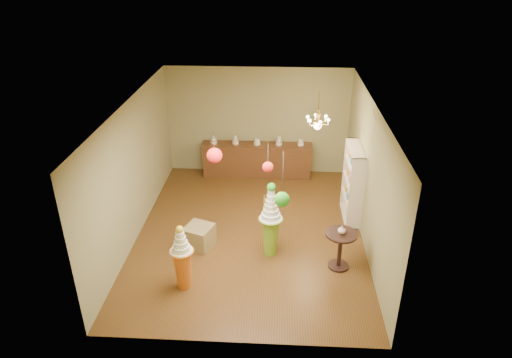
# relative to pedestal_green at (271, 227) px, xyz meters

# --- Properties ---
(floor) EXTENTS (6.50, 6.50, 0.00)m
(floor) POSITION_rel_pedestal_green_xyz_m (-0.48, 0.78, -0.66)
(floor) COLOR #573717
(floor) RESTS_ON ground
(ceiling) EXTENTS (6.50, 6.50, 0.00)m
(ceiling) POSITION_rel_pedestal_green_xyz_m (-0.48, 0.78, 2.34)
(ceiling) COLOR white
(ceiling) RESTS_ON ground
(wall_back) EXTENTS (5.00, 0.04, 3.00)m
(wall_back) POSITION_rel_pedestal_green_xyz_m (-0.48, 4.03, 0.84)
(wall_back) COLOR #959265
(wall_back) RESTS_ON ground
(wall_front) EXTENTS (5.00, 0.04, 3.00)m
(wall_front) POSITION_rel_pedestal_green_xyz_m (-0.48, -2.47, 0.84)
(wall_front) COLOR #959265
(wall_front) RESTS_ON ground
(wall_left) EXTENTS (0.04, 6.50, 3.00)m
(wall_left) POSITION_rel_pedestal_green_xyz_m (-2.98, 0.78, 0.84)
(wall_left) COLOR #959265
(wall_left) RESTS_ON ground
(wall_right) EXTENTS (0.04, 6.50, 3.00)m
(wall_right) POSITION_rel_pedestal_green_xyz_m (2.02, 0.78, 0.84)
(wall_right) COLOR #959265
(wall_right) RESTS_ON ground
(pedestal_green) EXTENTS (0.56, 0.56, 1.68)m
(pedestal_green) POSITION_rel_pedestal_green_xyz_m (0.00, 0.00, 0.00)
(pedestal_green) COLOR #7BB127
(pedestal_green) RESTS_ON floor
(pedestal_orange) EXTENTS (0.50, 0.50, 1.35)m
(pedestal_orange) POSITION_rel_pedestal_green_xyz_m (-1.60, -1.13, -0.12)
(pedestal_orange) COLOR #CF6318
(pedestal_orange) RESTS_ON floor
(burlap_riser) EXTENTS (0.70, 0.70, 0.50)m
(burlap_riser) POSITION_rel_pedestal_green_xyz_m (-1.53, 0.19, -0.42)
(burlap_riser) COLOR olive
(burlap_riser) RESTS_ON floor
(sideboard) EXTENTS (3.04, 0.54, 1.16)m
(sideboard) POSITION_rel_pedestal_green_xyz_m (-0.48, 3.75, -0.19)
(sideboard) COLOR #59331C
(sideboard) RESTS_ON floor
(shelving_unit) EXTENTS (0.33, 1.20, 1.80)m
(shelving_unit) POSITION_rel_pedestal_green_xyz_m (1.86, 1.58, 0.24)
(shelving_unit) COLOR silver
(shelving_unit) RESTS_ON floor
(round_table) EXTENTS (0.74, 0.74, 0.80)m
(round_table) POSITION_rel_pedestal_green_xyz_m (1.39, -0.36, -0.15)
(round_table) COLOR black
(round_table) RESTS_ON floor
(vase) EXTENTS (0.18, 0.18, 0.16)m
(vase) POSITION_rel_pedestal_green_xyz_m (1.39, -0.36, 0.22)
(vase) COLOR silver
(vase) RESTS_ON round_table
(pom_red_left) EXTENTS (0.27, 0.27, 0.58)m
(pom_red_left) POSITION_rel_pedestal_green_xyz_m (-0.98, -0.72, 1.89)
(pom_red_left) COLOR #443A31
(pom_red_left) RESTS_ON ceiling
(pom_green_mid) EXTENTS (0.25, 0.25, 1.03)m
(pom_green_mid) POSITION_rel_pedestal_green_xyz_m (0.20, -1.38, 1.43)
(pom_green_mid) COLOR #443A31
(pom_green_mid) RESTS_ON ceiling
(pom_red_right) EXTENTS (0.18, 0.18, 0.56)m
(pom_red_right) POSITION_rel_pedestal_green_xyz_m (-0.04, -1.09, 1.87)
(pom_red_right) COLOR #443A31
(pom_red_right) RESTS_ON ceiling
(chandelier) EXTENTS (0.72, 0.72, 0.85)m
(chandelier) POSITION_rel_pedestal_green_xyz_m (0.97, 1.72, 1.64)
(chandelier) COLOR gold
(chandelier) RESTS_ON ceiling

